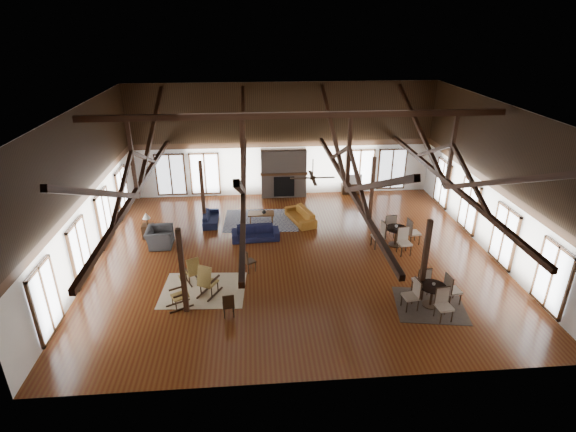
{
  "coord_description": "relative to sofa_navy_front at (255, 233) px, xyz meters",
  "views": [
    {
      "loc": [
        -1.63,
        -16.16,
        9.06
      ],
      "look_at": [
        -0.23,
        1.0,
        1.33
      ],
      "focal_mm": 28.0,
      "sensor_mm": 36.0,
      "label": 1
    }
  ],
  "objects": [
    {
      "name": "side_table_lamp",
      "position": [
        -4.72,
        0.54,
        0.16
      ],
      "size": [
        0.47,
        0.47,
        1.21
      ],
      "color": "black",
      "rests_on": "floor"
    },
    {
      "name": "cup_far",
      "position": [
        5.98,
        -0.96,
        0.56
      ],
      "size": [
        0.18,
        0.18,
        0.11
      ],
      "primitive_type": "imported",
      "rotation": [
        0.0,
        0.0,
        -0.39
      ],
      "color": "#B2B2B2",
      "rests_on": "cafe_table_far"
    },
    {
      "name": "fireplace",
      "position": [
        1.62,
        5.11,
        0.99
      ],
      "size": [
        2.5,
        0.69,
        2.6
      ],
      "color": "#756559",
      "rests_on": "floor"
    },
    {
      "name": "side_chair_a",
      "position": [
        -0.34,
        -2.72,
        0.25
      ],
      "size": [
        0.55,
        0.55,
        0.94
      ],
      "rotation": [
        0.0,
        0.0,
        -1.02
      ],
      "color": "black",
      "rests_on": "floor"
    },
    {
      "name": "armchair",
      "position": [
        -4.09,
        -0.23,
        0.09
      ],
      "size": [
        1.21,
        1.06,
        0.78
      ],
      "primitive_type": "imported",
      "rotation": [
        0.0,
        0.0,
        1.58
      ],
      "color": "#2C2C2F",
      "rests_on": "floor"
    },
    {
      "name": "side_chair_b",
      "position": [
        -0.95,
        -5.51,
        0.21
      ],
      "size": [
        0.42,
        0.42,
        0.88
      ],
      "rotation": [
        0.0,
        0.0,
        0.13
      ],
      "color": "black",
      "rests_on": "floor"
    },
    {
      "name": "rocking_chair_b",
      "position": [
        -1.75,
        -4.21,
        0.27
      ],
      "size": [
        0.89,
        1.07,
        1.22
      ],
      "rotation": [
        0.0,
        0.0,
        -0.5
      ],
      "color": "olive",
      "rests_on": "floor"
    },
    {
      "name": "rocking_chair_a",
      "position": [
        -2.33,
        -3.31,
        0.18
      ],
      "size": [
        0.73,
        0.91,
        1.03
      ],
      "rotation": [
        0.0,
        0.0,
        0.45
      ],
      "color": "olive",
      "rests_on": "floor"
    },
    {
      "name": "sofa_orange",
      "position": [
        2.17,
        1.7,
        0.0
      ],
      "size": [
        2.24,
        1.41,
        0.61
      ],
      "primitive_type": "imported",
      "rotation": [
        0.0,
        0.0,
        -1.27
      ],
      "color": "#9B5F1E",
      "rests_on": "floor"
    },
    {
      "name": "rug_tan",
      "position": [
        -1.93,
        -3.86,
        -0.3
      ],
      "size": [
        3.09,
        2.5,
        0.01
      ],
      "primitive_type": "cube",
      "rotation": [
        0.0,
        0.0,
        -0.06
      ],
      "color": "tan",
      "rests_on": "floor"
    },
    {
      "name": "sofa_navy_front",
      "position": [
        0.0,
        0.0,
        0.0
      ],
      "size": [
        2.11,
        0.92,
        0.6
      ],
      "primitive_type": "imported",
      "rotation": [
        0.0,
        0.0,
        0.06
      ],
      "color": "black",
      "rests_on": "floor"
    },
    {
      "name": "cup_near",
      "position": [
        5.89,
        -5.4,
        0.53
      ],
      "size": [
        0.13,
        0.13,
        0.09
      ],
      "primitive_type": "imported",
      "rotation": [
        0.0,
        0.0,
        0.26
      ],
      "color": "#B2B2B2",
      "rests_on": "cafe_table_near"
    },
    {
      "name": "roof_truss",
      "position": [
        1.62,
        -1.56,
        3.73
      ],
      "size": [
        15.6,
        14.07,
        3.14
      ],
      "color": "#321A0E",
      "rests_on": "wall_back"
    },
    {
      "name": "wall_front",
      "position": [
        1.62,
        -8.56,
        2.7
      ],
      "size": [
        16.0,
        0.02,
        6.0
      ],
      "primitive_type": "cube",
      "color": "white",
      "rests_on": "floor"
    },
    {
      "name": "vase",
      "position": [
        0.43,
        1.72,
        0.28
      ],
      "size": [
        0.21,
        0.21,
        0.21
      ],
      "primitive_type": "imported",
      "rotation": [
        0.0,
        0.0,
        0.07
      ],
      "color": "#B2B2B2",
      "rests_on": "coffee_table"
    },
    {
      "name": "cafe_table_far",
      "position": [
        5.98,
        -1.03,
        0.26
      ],
      "size": [
        2.19,
        2.19,
        1.12
      ],
      "rotation": [
        0.0,
        0.0,
        0.14
      ],
      "color": "black",
      "rests_on": "floor"
    },
    {
      "name": "cafe_table_near",
      "position": [
        5.86,
        -5.44,
        0.24
      ],
      "size": [
        2.12,
        2.12,
        1.09
      ],
      "rotation": [
        0.0,
        0.0,
        0.14
      ],
      "color": "black",
      "rests_on": "floor"
    },
    {
      "name": "television",
      "position": [
        5.42,
        5.19,
        0.54
      ],
      "size": [
        0.97,
        0.14,
        0.55
      ],
      "primitive_type": "imported",
      "rotation": [
        0.0,
        0.0,
        0.01
      ],
      "color": "#B2B2B2",
      "rests_on": "tv_console"
    },
    {
      "name": "post_grid",
      "position": [
        1.62,
        -1.56,
        1.22
      ],
      "size": [
        8.16,
        7.16,
        3.05
      ],
      "color": "#321A0E",
      "rests_on": "floor"
    },
    {
      "name": "rug_dark",
      "position": [
        5.85,
        -5.43,
        -0.3
      ],
      "size": [
        2.6,
        2.42,
        0.01
      ],
      "primitive_type": "cube",
      "rotation": [
        0.0,
        0.0,
        -0.16
      ],
      "color": "black",
      "rests_on": "floor"
    },
    {
      "name": "wall_left",
      "position": [
        -6.38,
        -1.56,
        2.7
      ],
      "size": [
        0.02,
        14.0,
        6.0
      ],
      "primitive_type": "cube",
      "color": "white",
      "rests_on": "floor"
    },
    {
      "name": "rocking_chair_c",
      "position": [
        -2.55,
        -4.76,
        0.21
      ],
      "size": [
        0.95,
        0.77,
        1.08
      ],
      "rotation": [
        0.0,
        0.0,
        2.04
      ],
      "color": "olive",
      "rests_on": "floor"
    },
    {
      "name": "rug_navy",
      "position": [
        0.29,
        1.99,
        -0.3
      ],
      "size": [
        3.6,
        2.77,
        0.01
      ],
      "primitive_type": "cube",
      "rotation": [
        0.0,
        0.0,
        -0.04
      ],
      "color": "#1B244D",
      "rests_on": "floor"
    },
    {
      "name": "sofa_navy_left",
      "position": [
        -2.09,
        1.9,
        -0.05
      ],
      "size": [
        1.76,
        0.7,
        0.51
      ],
      "primitive_type": "imported",
      "rotation": [
        0.0,
        0.0,
        1.58
      ],
      "color": "black",
      "rests_on": "floor"
    },
    {
      "name": "tv_console",
      "position": [
        5.4,
        5.19,
        -0.02
      ],
      "size": [
        1.12,
        0.42,
        0.56
      ],
      "primitive_type": "cube",
      "color": "black",
      "rests_on": "floor"
    },
    {
      "name": "coffee_table",
      "position": [
        0.3,
        1.79,
        0.12
      ],
      "size": [
        1.26,
        0.66,
        0.48
      ],
      "rotation": [
        0.0,
        0.0,
        -0.03
      ],
      "color": "brown",
      "rests_on": "floor"
    },
    {
      "name": "ceiling",
      "position": [
        1.62,
        -1.56,
        5.7
      ],
      "size": [
        16.0,
        14.0,
        0.02
      ],
      "primitive_type": "cube",
      "color": "black",
      "rests_on": "wall_back"
    },
    {
      "name": "ceiling_fan",
      "position": [
        2.12,
        -2.56,
        3.43
      ],
      "size": [
        1.6,
        1.6,
        0.75
      ],
      "color": "black",
      "rests_on": "roof_truss"
    },
    {
      "name": "wall_right",
      "position": [
        9.62,
        -1.56,
        2.7
      ],
      "size": [
        0.02,
        14.0,
        6.0
      ],
      "primitive_type": "cube",
      "color": "white",
      "rests_on": "floor"
    },
    {
      "name": "wall_back",
      "position": [
        1.62,
        5.44,
        2.7
      ],
      "size": [
        16.0,
        0.02,
        6.0
      ],
      "primitive_type": "cube",
      "color": "white",
      "rests_on": "floor"
    },
    {
      "name": "floor",
      "position": [
        1.62,
        -1.56,
        -0.3
      ],
      "size": [
        16.0,
        16.0,
        0.0
      ],
      "primitive_type": "plane",
      "color": "#592F12",
      "rests_on": "ground"
    }
  ]
}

